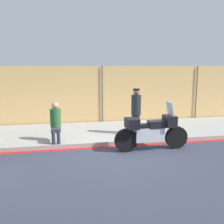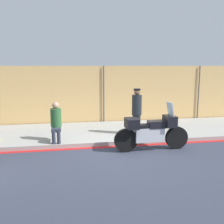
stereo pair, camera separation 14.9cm
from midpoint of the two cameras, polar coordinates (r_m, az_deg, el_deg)
ground_plane at (r=7.75m, az=3.19°, el=-9.21°), size 120.00×120.00×0.00m
sidewalk at (r=10.02m, az=-0.02°, el=-4.30°), size 32.82×3.15×0.14m
curb_paint_stripe at (r=8.47m, az=1.97°, el=-7.48°), size 32.82×0.18×0.01m
storefront_fence at (r=11.42m, az=-1.49°, el=3.62°), size 31.18×0.16×2.54m
motorcycle at (r=8.06m, az=9.06°, el=-4.17°), size 2.32×0.51×1.47m
officer_standing at (r=9.31m, az=5.86°, el=0.21°), size 0.34×0.34×1.63m
person_seated_on_curb at (r=8.61m, az=-11.61°, el=-1.66°), size 0.35×0.65×1.27m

